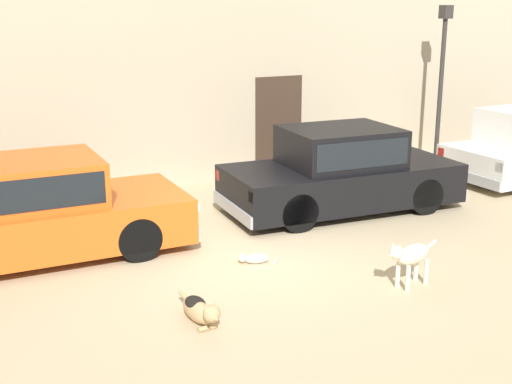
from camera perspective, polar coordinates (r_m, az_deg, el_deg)
The scene contains 7 objects.
ground_plane at distance 10.02m, azimuth -0.69°, elevation -5.40°, with size 80.00×80.00×0.00m, color tan.
parked_sedan_nearest at distance 10.30m, azimuth -18.25°, elevation -1.41°, with size 4.55×1.88×1.45m.
parked_sedan_second at distance 12.12m, azimuth 7.11°, elevation 1.82°, with size 4.36×2.03×1.49m.
stray_dog_spotted at distance 8.01m, azimuth -4.76°, elevation -9.78°, with size 0.28×1.03×0.38m.
stray_dog_tan at distance 9.06m, azimuth 12.81°, elevation -5.24°, with size 0.94×0.34×0.67m.
stray_cat at distance 9.73m, azimuth -0.10°, elevation -5.58°, with size 0.60×0.31×0.16m.
street_lamp at distance 15.60m, azimuth 15.31°, elevation 10.26°, with size 0.22×0.22×3.53m.
Camera 1 is at (-4.07, -8.42, 3.59)m, focal length 47.83 mm.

